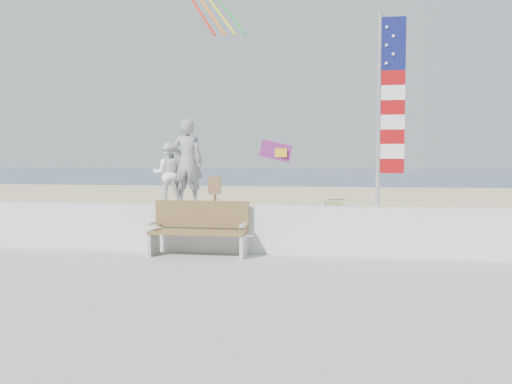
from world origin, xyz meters
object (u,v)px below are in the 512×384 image
child (168,174)px  bench (199,228)px  adult (187,162)px  flag (386,102)px

child → bench: size_ratio=0.66×
child → bench: bearing=130.8°
adult → child: adult is taller
child → flag: 4.33m
adult → bench: adult is taller
flag → child: bearing=180.0°
bench → flag: 4.11m
bench → adult: bearing=128.0°
adult → flag: size_ratio=0.47×
bench → flag: bearing=7.7°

